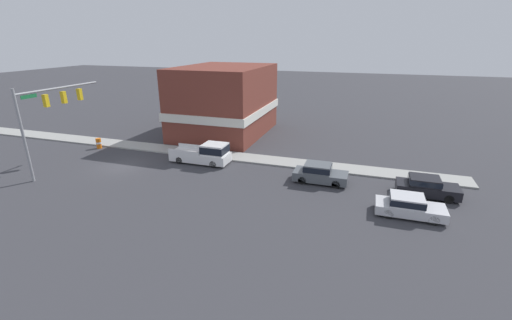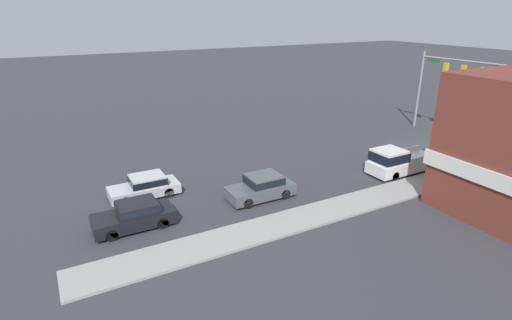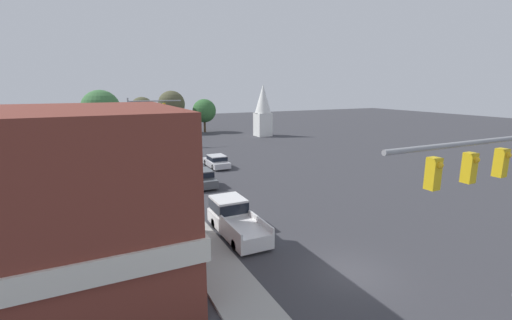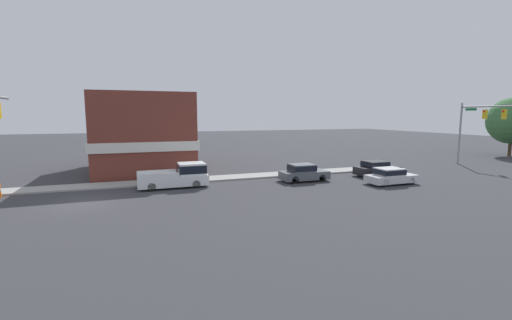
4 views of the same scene
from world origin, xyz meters
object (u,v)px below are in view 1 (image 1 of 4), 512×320
object	(u,v)px
construction_barrel	(99,143)
car_second_ahead	(426,186)
car_oncoming	(409,205)
car_lead	(319,173)
pickup_truck_parked	(206,153)

from	to	relation	value
construction_barrel	car_second_ahead	bearing A→B (deg)	86.52
car_oncoming	construction_barrel	distance (m)	30.81
car_lead	car_second_ahead	world-z (taller)	car_lead
car_second_ahead	pickup_truck_parked	bearing A→B (deg)	-94.00
car_second_ahead	pickup_truck_parked	xyz separation A→B (m)	(-1.32, -18.80, 0.19)
car_oncoming	pickup_truck_parked	bearing A→B (deg)	73.88
car_second_ahead	car_lead	bearing A→B (deg)	-90.96
car_second_ahead	construction_barrel	distance (m)	31.86
construction_barrel	pickup_truck_parked	bearing A→B (deg)	87.29
construction_barrel	car_oncoming	bearing A→B (deg)	79.50
car_lead	construction_barrel	xyz separation A→B (m)	(-1.80, -23.83, -0.25)
car_lead	car_oncoming	xyz separation A→B (m)	(3.81, 6.46, -0.07)
car_oncoming	pickup_truck_parked	xyz separation A→B (m)	(-5.00, -17.29, 0.22)
car_second_ahead	construction_barrel	bearing A→B (deg)	-93.48
car_second_ahead	pickup_truck_parked	size ratio (longest dim) A/B	0.78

